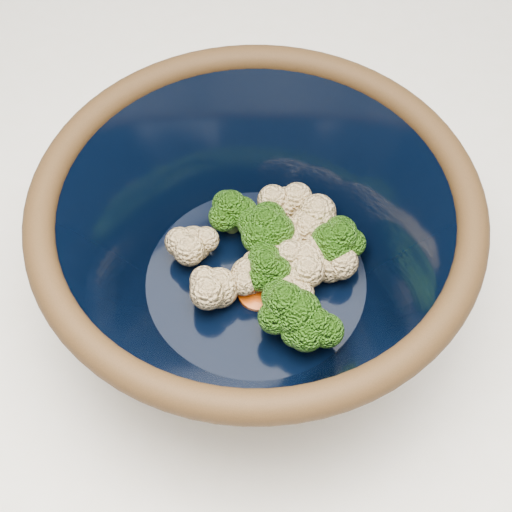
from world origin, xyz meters
name	(u,v)px	position (x,y,z in m)	size (l,w,h in m)	color
counter	(311,464)	(0.00, 0.00, 0.45)	(1.20, 1.20, 0.90)	white
mixing_bowl	(256,246)	(-0.07, -0.02, 0.98)	(0.31, 0.31, 0.14)	black
vegetable_pile	(281,263)	(-0.05, -0.02, 0.95)	(0.15, 0.15, 0.06)	#608442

